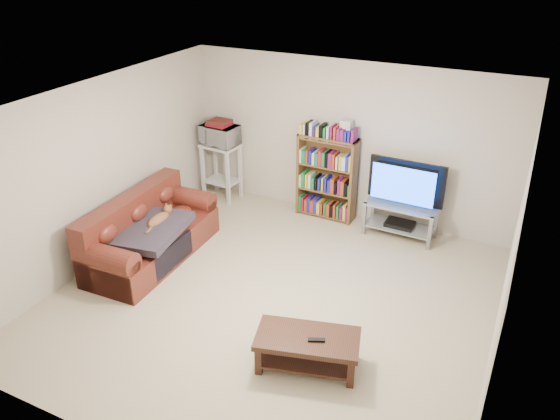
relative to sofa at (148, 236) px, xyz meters
The scene contains 19 objects.
floor 1.99m from the sofa, ahead, with size 5.00×5.00×0.00m, color beige.
ceiling 2.87m from the sofa, ahead, with size 5.00×5.00×0.00m, color white.
wall_back 3.20m from the sofa, 50.39° to the left, with size 5.00×5.00×0.00m, color beige.
wall_front 3.40m from the sofa, 53.26° to the right, with size 5.00×5.00×0.00m, color beige.
wall_left 1.05m from the sofa, 166.56° to the right, with size 5.00×5.00×0.00m, color beige.
wall_right 4.55m from the sofa, ahead, with size 5.00×5.00×0.00m, color beige.
sofa is the anchor object (origin of this frame).
blanket 0.31m from the sofa, 36.00° to the right, with size 0.79×1.02×0.10m, color #312A35.
cat 0.33m from the sofa, 16.17° to the left, with size 0.22×0.55×0.17m, color brown, non-canonical shape.
coffee_table 2.97m from the sofa, 19.94° to the right, with size 1.14×0.77×0.38m.
remote 3.08m from the sofa, 19.66° to the right, with size 0.17×0.05×0.02m, color black.
tv_stand 3.58m from the sofa, 34.94° to the left, with size 1.03×0.49×0.51m.
television 3.62m from the sofa, 34.94° to the left, with size 1.09×0.14×0.63m, color black.
dvd_player 3.59m from the sofa, 34.94° to the left, with size 0.41×0.28×0.06m, color black.
bookshelf 2.80m from the sofa, 51.28° to the left, with size 0.91×0.31×1.31m.
shelf_clutter 3.05m from the sofa, 49.85° to the left, with size 0.67×0.21×0.28m.
microwave_stand 2.06m from the sofa, 91.73° to the left, with size 0.62×0.48×0.94m.
microwave 2.19m from the sofa, 91.73° to the left, with size 0.58×0.39×0.32m, color silver.
game_boxes 2.26m from the sofa, 91.73° to the left, with size 0.34×0.30×0.05m, color maroon.
Camera 1 is at (2.44, -4.85, 3.99)m, focal length 35.00 mm.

